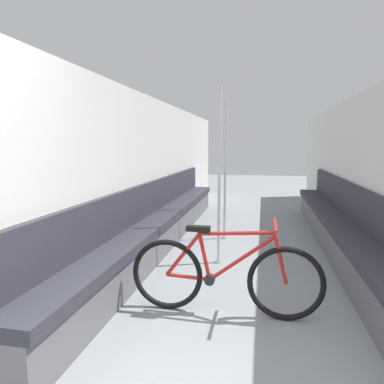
# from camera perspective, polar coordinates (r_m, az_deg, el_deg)

# --- Properties ---
(wall_left) EXTENTS (0.10, 10.38, 2.10)m
(wall_left) POSITION_cam_1_polar(r_m,az_deg,el_deg) (5.01, -7.25, 3.49)
(wall_left) COLOR silver
(wall_left) RESTS_ON ground
(wall_right) EXTENTS (0.10, 10.38, 2.10)m
(wall_right) POSITION_cam_1_polar(r_m,az_deg,el_deg) (4.90, 26.56, 2.62)
(wall_right) COLOR silver
(wall_right) RESTS_ON ground
(bench_seat_row_left) EXTENTS (0.40, 6.16, 0.92)m
(bench_seat_row_left) POSITION_cam_1_polar(r_m,az_deg,el_deg) (4.88, -5.28, -5.39)
(bench_seat_row_left) COLOR #5B5B60
(bench_seat_row_left) RESTS_ON ground
(bench_seat_row_right) EXTENTS (0.40, 6.16, 0.92)m
(bench_seat_row_right) POSITION_cam_1_polar(r_m,az_deg,el_deg) (4.79, 23.94, -6.32)
(bench_seat_row_right) COLOR #5B5B60
(bench_seat_row_right) RESTS_ON ground
(bicycle) EXTENTS (1.63, 0.46, 0.81)m
(bicycle) POSITION_cam_1_polar(r_m,az_deg,el_deg) (2.97, 5.37, -13.78)
(bicycle) COLOR black
(bicycle) RESTS_ON ground
(grab_pole_near) EXTENTS (0.08, 0.08, 2.08)m
(grab_pole_near) POSITION_cam_1_polar(r_m,az_deg,el_deg) (5.16, 5.55, 3.22)
(grab_pole_near) COLOR gray
(grab_pole_near) RESTS_ON ground
(grab_pole_far) EXTENTS (0.08, 0.08, 2.08)m
(grab_pole_far) POSITION_cam_1_polar(r_m,az_deg,el_deg) (4.06, 4.57, 1.96)
(grab_pole_far) COLOR gray
(grab_pole_far) RESTS_ON ground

